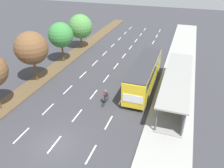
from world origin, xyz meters
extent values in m
plane|color=#38383D|center=(0.00, 0.00, 0.00)|extent=(140.00, 140.00, 0.00)
cube|color=brown|center=(-8.30, 20.00, 0.06)|extent=(2.60, 52.00, 0.12)
cube|color=#9E9E99|center=(9.25, 20.00, 0.07)|extent=(4.50, 52.00, 0.15)
cube|color=white|center=(-3.50, -0.03, 0.00)|extent=(0.14, 2.21, 0.01)
cube|color=white|center=(-3.50, 4.34, 0.00)|extent=(0.14, 2.21, 0.01)
cube|color=white|center=(-3.50, 8.71, 0.00)|extent=(0.14, 2.21, 0.01)
cube|color=white|center=(-3.50, 13.07, 0.00)|extent=(0.14, 2.21, 0.01)
cube|color=white|center=(-3.50, 17.44, 0.00)|extent=(0.14, 2.21, 0.01)
cube|color=white|center=(-3.50, 21.81, 0.00)|extent=(0.14, 2.21, 0.01)
cube|color=white|center=(-3.50, 26.18, 0.00)|extent=(0.14, 2.21, 0.01)
cube|color=white|center=(-3.50, 30.54, 0.00)|extent=(0.14, 2.21, 0.01)
cube|color=white|center=(-3.50, 34.91, 0.00)|extent=(0.14, 2.21, 0.01)
cube|color=white|center=(-3.50, 39.28, 0.00)|extent=(0.14, 2.21, 0.01)
cube|color=white|center=(0.00, -0.03, 0.00)|extent=(0.14, 2.21, 0.01)
cube|color=white|center=(0.00, 4.34, 0.00)|extent=(0.14, 2.21, 0.01)
cube|color=white|center=(0.00, 8.71, 0.00)|extent=(0.14, 2.21, 0.01)
cube|color=white|center=(0.00, 13.07, 0.00)|extent=(0.14, 2.21, 0.01)
cube|color=white|center=(0.00, 17.44, 0.00)|extent=(0.14, 2.21, 0.01)
cube|color=white|center=(0.00, 21.81, 0.00)|extent=(0.14, 2.21, 0.01)
cube|color=white|center=(0.00, 26.18, 0.00)|extent=(0.14, 2.21, 0.01)
cube|color=white|center=(0.00, 30.54, 0.00)|extent=(0.14, 2.21, 0.01)
cube|color=white|center=(0.00, 34.91, 0.00)|extent=(0.14, 2.21, 0.01)
cube|color=white|center=(0.00, 39.28, 0.00)|extent=(0.14, 2.21, 0.01)
cube|color=white|center=(3.50, -0.03, 0.00)|extent=(0.14, 2.21, 0.01)
cube|color=white|center=(3.50, 4.34, 0.00)|extent=(0.14, 2.21, 0.01)
cube|color=white|center=(3.50, 8.71, 0.00)|extent=(0.14, 2.21, 0.01)
cube|color=white|center=(3.50, 13.07, 0.00)|extent=(0.14, 2.21, 0.01)
cube|color=white|center=(3.50, 17.44, 0.00)|extent=(0.14, 2.21, 0.01)
cube|color=white|center=(3.50, 21.81, 0.00)|extent=(0.14, 2.21, 0.01)
cube|color=white|center=(3.50, 26.18, 0.00)|extent=(0.14, 2.21, 0.01)
cube|color=white|center=(3.50, 30.54, 0.00)|extent=(0.14, 2.21, 0.01)
cube|color=white|center=(3.50, 34.91, 0.00)|extent=(0.14, 2.21, 0.01)
cube|color=white|center=(3.50, 39.28, 0.00)|extent=(0.14, 2.21, 0.01)
cube|color=gray|center=(9.25, 10.88, 0.20)|extent=(2.60, 13.40, 0.10)
cylinder|color=#56565B|center=(8.07, 4.43, 1.55)|extent=(0.16, 0.16, 2.60)
cylinder|color=#56565B|center=(8.07, 17.33, 1.55)|extent=(0.16, 0.16, 2.60)
cylinder|color=#56565B|center=(10.43, 4.43, 1.55)|extent=(0.16, 0.16, 2.60)
cylinder|color=#56565B|center=(10.43, 17.33, 1.55)|extent=(0.16, 0.16, 2.60)
cube|color=gray|center=(10.49, 10.88, 1.55)|extent=(0.10, 12.73, 2.34)
cube|color=gray|center=(9.25, 10.88, 2.93)|extent=(2.90, 13.80, 0.16)
cube|color=yellow|center=(5.25, 12.44, 1.85)|extent=(2.50, 11.20, 2.80)
cube|color=#2D3D4C|center=(5.25, 12.44, 2.70)|extent=(2.54, 10.30, 0.90)
cube|color=#333338|center=(5.25, 12.44, 3.31)|extent=(2.45, 10.98, 0.12)
cube|color=#2D3D4C|center=(5.25, 18.06, 2.20)|extent=(2.25, 0.06, 1.54)
cube|color=white|center=(5.25, 6.82, 1.65)|extent=(2.12, 0.04, 0.90)
cylinder|color=black|center=(4.15, 15.91, 0.50)|extent=(0.30, 1.00, 1.00)
cylinder|color=black|center=(6.35, 15.91, 0.50)|extent=(0.30, 1.00, 1.00)
cylinder|color=black|center=(4.15, 8.96, 0.50)|extent=(0.30, 1.00, 1.00)
cylinder|color=black|center=(6.35, 8.96, 0.50)|extent=(0.30, 1.00, 1.00)
torus|color=black|center=(2.02, 7.94, 0.36)|extent=(0.06, 0.72, 0.72)
torus|color=black|center=(2.02, 6.84, 0.36)|extent=(0.06, 0.72, 0.72)
cylinder|color=#234C99|center=(2.02, 7.39, 0.64)|extent=(0.05, 0.94, 0.05)
cylinder|color=#234C99|center=(2.02, 7.29, 0.46)|extent=(0.05, 0.57, 0.42)
cylinder|color=#234C99|center=(2.02, 7.19, 0.66)|extent=(0.04, 0.04, 0.40)
cube|color=black|center=(2.02, 7.19, 0.86)|extent=(0.12, 0.24, 0.06)
cylinder|color=black|center=(2.02, 7.89, 0.91)|extent=(0.46, 0.04, 0.04)
cube|color=black|center=(2.02, 7.37, 1.19)|extent=(0.30, 0.36, 0.59)
cube|color=#A82323|center=(2.02, 7.21, 1.21)|extent=(0.26, 0.26, 0.42)
sphere|color=#9E7051|center=(2.02, 7.49, 1.61)|extent=(0.20, 0.20, 0.20)
cylinder|color=#4C4C56|center=(1.90, 7.34, 0.79)|extent=(0.12, 0.42, 0.25)
cylinder|color=#4C4C56|center=(1.90, 7.51, 0.53)|extent=(0.10, 0.17, 0.41)
cylinder|color=#4C4C56|center=(2.14, 7.34, 0.79)|extent=(0.12, 0.42, 0.25)
cylinder|color=#4C4C56|center=(2.14, 7.51, 0.53)|extent=(0.10, 0.17, 0.41)
cylinder|color=black|center=(1.85, 7.59, 1.24)|extent=(0.09, 0.47, 0.28)
cylinder|color=black|center=(2.19, 7.59, 1.24)|extent=(0.09, 0.47, 0.28)
cylinder|color=brown|center=(-8.52, 9.48, 1.58)|extent=(0.28, 0.28, 2.92)
sphere|color=brown|center=(-8.52, 9.48, 4.60)|extent=(4.17, 4.17, 4.17)
cylinder|color=brown|center=(-8.37, 16.24, 1.53)|extent=(0.28, 0.28, 2.82)
sphere|color=#38843D|center=(-8.37, 16.24, 4.36)|extent=(3.76, 3.76, 3.76)
cylinder|color=brown|center=(-8.47, 23.00, 1.26)|extent=(0.28, 0.28, 2.27)
sphere|color=#4C8E42|center=(-8.47, 23.00, 3.97)|extent=(4.20, 4.20, 4.20)
camera|label=1|loc=(9.42, -11.88, 14.07)|focal=35.34mm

